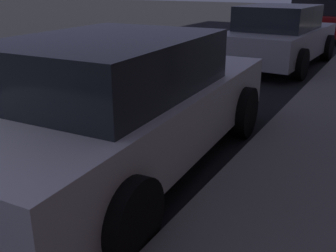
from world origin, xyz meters
name	(u,v)px	position (x,y,z in m)	size (l,w,h in m)	color
car_white	(120,103)	(2.85, 2.59, 0.71)	(2.30, 4.58, 1.43)	silver
car_silver	(279,36)	(2.85, 9.02, 0.71)	(2.12, 4.29, 1.43)	#B7B7BF
car_red	(322,18)	(2.85, 14.74, 0.72)	(2.15, 4.17, 1.43)	maroon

